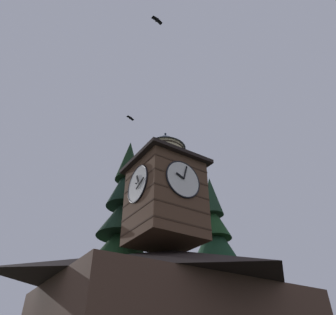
{
  "coord_description": "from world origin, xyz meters",
  "views": [
    {
      "loc": [
        12.38,
        15.4,
        1.3
      ],
      "look_at": [
        2.16,
        -0.3,
        13.69
      ],
      "focal_mm": 33.23,
      "sensor_mm": 36.0,
      "label": 1
    }
  ],
  "objects_px": {
    "pine_tree_aside": "(218,286)",
    "moon": "(127,264)",
    "flying_bird_high": "(130,118)",
    "clock_tower": "(165,191)",
    "building_main": "(171,312)",
    "flying_bird_low": "(157,20)",
    "pine_tree_behind": "(121,266)"
  },
  "relations": [
    {
      "from": "building_main",
      "to": "pine_tree_aside",
      "type": "relative_size",
      "value": 0.85
    },
    {
      "from": "moon",
      "to": "flying_bird_low",
      "type": "relative_size",
      "value": 2.72
    },
    {
      "from": "clock_tower",
      "to": "moon",
      "type": "height_order",
      "value": "moon"
    },
    {
      "from": "moon",
      "to": "pine_tree_behind",
      "type": "bearing_deg",
      "value": 63.64
    },
    {
      "from": "building_main",
      "to": "flying_bird_low",
      "type": "distance_m",
      "value": 16.89
    },
    {
      "from": "clock_tower",
      "to": "flying_bird_low",
      "type": "xyz_separation_m",
      "value": [
        4.26,
        5.7,
        7.67
      ]
    },
    {
      "from": "clock_tower",
      "to": "pine_tree_aside",
      "type": "bearing_deg",
      "value": -148.11
    },
    {
      "from": "pine_tree_aside",
      "to": "flying_bird_low",
      "type": "relative_size",
      "value": 22.96
    },
    {
      "from": "clock_tower",
      "to": "moon",
      "type": "relative_size",
      "value": 4.12
    },
    {
      "from": "flying_bird_high",
      "to": "flying_bird_low",
      "type": "bearing_deg",
      "value": 74.08
    },
    {
      "from": "building_main",
      "to": "flying_bird_high",
      "type": "bearing_deg",
      "value": -12.47
    },
    {
      "from": "clock_tower",
      "to": "pine_tree_behind",
      "type": "distance_m",
      "value": 5.94
    },
    {
      "from": "pine_tree_behind",
      "to": "flying_bird_low",
      "type": "xyz_separation_m",
      "value": [
        3.58,
        10.12,
        11.59
      ]
    },
    {
      "from": "clock_tower",
      "to": "moon",
      "type": "distance_m",
      "value": 38.77
    },
    {
      "from": "flying_bird_low",
      "to": "pine_tree_behind",
      "type": "bearing_deg",
      "value": -109.49
    },
    {
      "from": "clock_tower",
      "to": "flying_bird_low",
      "type": "bearing_deg",
      "value": 53.22
    },
    {
      "from": "clock_tower",
      "to": "pine_tree_aside",
      "type": "distance_m",
      "value": 11.05
    },
    {
      "from": "flying_bird_high",
      "to": "flying_bird_low",
      "type": "distance_m",
      "value": 7.67
    },
    {
      "from": "pine_tree_aside",
      "to": "moon",
      "type": "bearing_deg",
      "value": -101.27
    },
    {
      "from": "moon",
      "to": "flying_bird_high",
      "type": "height_order",
      "value": "flying_bird_high"
    },
    {
      "from": "pine_tree_behind",
      "to": "moon",
      "type": "xyz_separation_m",
      "value": [
        -15.4,
        -31.08,
        9.03
      ]
    },
    {
      "from": "building_main",
      "to": "flying_bird_low",
      "type": "xyz_separation_m",
      "value": [
        5.27,
        6.54,
        14.65
      ]
    },
    {
      "from": "building_main",
      "to": "clock_tower",
      "type": "bearing_deg",
      "value": 39.57
    },
    {
      "from": "pine_tree_behind",
      "to": "flying_bird_high",
      "type": "relative_size",
      "value": 24.85
    },
    {
      "from": "clock_tower",
      "to": "pine_tree_behind",
      "type": "xyz_separation_m",
      "value": [
        0.68,
        -4.42,
        -3.92
      ]
    },
    {
      "from": "pine_tree_aside",
      "to": "moon",
      "type": "xyz_separation_m",
      "value": [
        -5.99,
        -30.07,
        9.16
      ]
    },
    {
      "from": "flying_bird_high",
      "to": "clock_tower",
      "type": "bearing_deg",
      "value": 144.82
    },
    {
      "from": "flying_bird_low",
      "to": "clock_tower",
      "type": "bearing_deg",
      "value": -126.78
    },
    {
      "from": "moon",
      "to": "pine_tree_aside",
      "type": "bearing_deg",
      "value": 78.73
    },
    {
      "from": "clock_tower",
      "to": "pine_tree_aside",
      "type": "height_order",
      "value": "pine_tree_aside"
    },
    {
      "from": "building_main",
      "to": "moon",
      "type": "distance_m",
      "value": 39.19
    },
    {
      "from": "flying_bird_low",
      "to": "building_main",
      "type": "bearing_deg",
      "value": -128.9
    }
  ]
}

